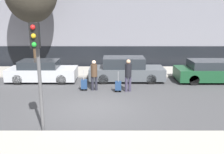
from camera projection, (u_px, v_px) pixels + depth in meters
ground_plane at (95, 108)px, 11.03m from camera, size 80.00×80.00×0.00m
sidewalk_near at (86, 151)px, 7.37m from camera, size 28.00×2.50×0.12m
sidewalk_far at (102, 71)px, 17.81m from camera, size 28.00×3.00×0.12m
parked_car_0 at (43, 71)px, 15.31m from camera, size 4.14×1.72×1.31m
parked_car_1 at (127, 70)px, 15.42m from camera, size 4.56×1.79×1.48m
parked_car_2 at (212, 72)px, 15.23m from camera, size 4.35×1.89×1.32m
pedestrian_left at (95, 73)px, 13.37m from camera, size 0.35×0.34×1.65m
trolley_left at (85, 84)px, 13.42m from camera, size 0.34×0.29×1.15m
pedestrian_right at (129, 73)px, 13.14m from camera, size 0.34×0.34×1.73m
trolley_right at (119, 86)px, 13.16m from camera, size 0.34×0.29×1.13m
traffic_light at (38, 56)px, 8.10m from camera, size 0.28×0.47×3.75m
parked_bicycle at (128, 66)px, 17.69m from camera, size 1.77×0.06×0.96m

